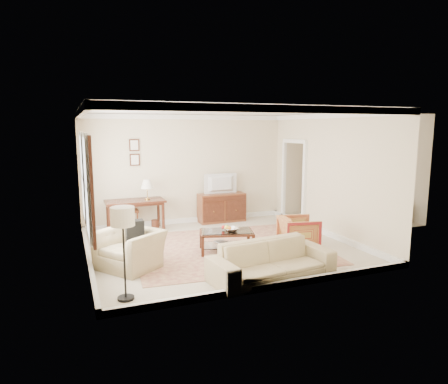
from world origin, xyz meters
TOP-DOWN VIEW (x-y plane):
  - room_shell at (0.00, 0.00)m, footprint 5.51×5.01m
  - annex_bedroom at (4.49, 1.15)m, footprint 3.00×2.70m
  - window_front at (-2.70, -0.70)m, footprint 0.12×1.56m
  - window_rear at (-2.70, 0.90)m, footprint 0.12×1.56m
  - doorway at (2.71, 1.50)m, footprint 0.10×1.12m
  - rug at (0.13, -0.16)m, footprint 4.21×3.71m
  - writing_desk at (-1.48, 2.04)m, footprint 1.44×0.72m
  - desk_chair at (-1.60, 2.39)m, footprint 0.51×0.51m
  - desk_lamp at (-1.17, 2.04)m, footprint 0.32×0.32m
  - framed_prints at (-1.38, 2.47)m, footprint 0.25×0.04m
  - sideboard at (0.89, 2.22)m, footprint 1.27×0.49m
  - tv at (0.89, 2.20)m, footprint 0.88×0.51m
  - coffee_table at (-0.01, -0.37)m, footprint 1.21×0.89m
  - fruit_bowl at (0.06, -0.47)m, footprint 0.42×0.42m
  - book_a at (-0.16, -0.24)m, footprint 0.28×0.10m
  - book_b at (0.20, -0.45)m, footprint 0.22×0.21m
  - striped_armchair at (1.50, -0.73)m, footprint 0.84×0.87m
  - club_armchair at (-2.01, -0.59)m, footprint 1.20×1.28m
  - backpack at (-1.91, -0.57)m, footprint 0.38×0.38m
  - sofa at (0.16, -2.02)m, footprint 2.22×0.85m
  - floor_lamp at (-2.29, -1.97)m, footprint 0.35×0.35m

SIDE VIEW (x-z plane):
  - rug at x=0.13m, z-range 0.00..0.01m
  - book_b at x=0.20m, z-range -0.01..0.36m
  - book_a at x=-0.16m, z-range -0.01..0.37m
  - annex_bedroom at x=4.49m, z-range -1.11..1.79m
  - coffee_table at x=-0.01m, z-range 0.12..0.58m
  - striped_armchair at x=1.50m, z-range 0.00..0.76m
  - sideboard at x=0.89m, z-range 0.00..0.78m
  - sofa at x=0.16m, z-range 0.00..0.85m
  - club_armchair at x=-2.01m, z-range 0.00..0.94m
  - fruit_bowl at x=0.06m, z-range 0.46..0.56m
  - desk_chair at x=-1.60m, z-range 0.00..1.05m
  - writing_desk at x=-1.48m, z-range 0.28..1.07m
  - backpack at x=-1.91m, z-range 0.52..0.92m
  - desk_lamp at x=-1.17m, z-range 0.79..1.29m
  - doorway at x=2.71m, z-range -0.05..2.20m
  - floor_lamp at x=-2.29m, z-range 0.46..1.88m
  - tv at x=0.89m, z-range 1.17..1.28m
  - window_front at x=-2.70m, z-range 0.65..2.45m
  - window_rear at x=-2.70m, z-range 0.65..2.45m
  - framed_prints at x=-1.38m, z-range 1.60..2.28m
  - room_shell at x=0.00m, z-range 1.02..3.93m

